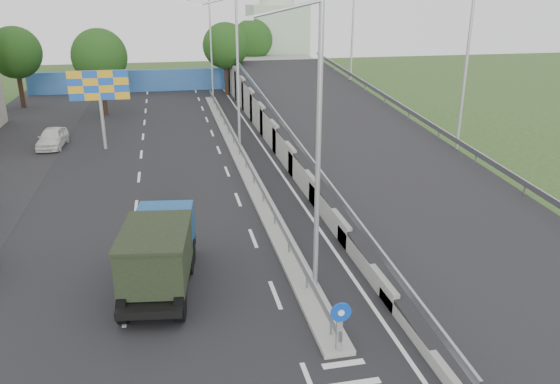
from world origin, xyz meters
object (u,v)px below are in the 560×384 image
object	(u,v)px
billboard	(99,90)
dump_truck	(159,251)
lamp_post_mid	(235,66)
church	(277,35)
lamp_post_near	(313,140)
sign_bollard	(340,326)
lamp_post_far	(209,41)
parked_car_e	(52,138)

from	to	relation	value
billboard	dump_truck	bearing A→B (deg)	-79.58
lamp_post_mid	church	size ratio (longest dim) A/B	0.73
lamp_post_near	billboard	xyz separation A→B (m)	(-9.11, 22.00, -1.62)
lamp_post_mid	billboard	distance (m)	9.47
sign_bollard	billboard	xyz separation A→B (m)	(-9.00, 25.83, 3.15)
billboard	lamp_post_mid	bearing A→B (deg)	-12.38
lamp_post_far	billboard	distance (m)	20.24
church	lamp_post_near	bearing A→B (deg)	-100.38
lamp_post_mid	dump_truck	xyz separation A→B (m)	(-5.35, -18.42, -4.35)
billboard	sign_bollard	bearing A→B (deg)	-70.79
lamp_post_far	billboard	xyz separation A→B (m)	(-9.11, -18.00, -1.62)
sign_bollard	billboard	bearing A→B (deg)	109.21
lamp_post_mid	dump_truck	world-z (taller)	lamp_post_mid
lamp_post_far	dump_truck	size ratio (longest dim) A/B	1.62
church	dump_truck	xyz separation A→B (m)	(-15.24, -52.42, -3.85)
dump_truck	lamp_post_far	bearing A→B (deg)	89.90
sign_bollard	dump_truck	distance (m)	7.54
sign_bollard	parked_car_e	world-z (taller)	sign_bollard
sign_bollard	church	size ratio (longest dim) A/B	0.12
church	dump_truck	bearing A→B (deg)	-106.22
dump_truck	parked_car_e	xyz separation A→B (m)	(-7.48, 21.73, -0.76)
lamp_post_mid	billboard	size ratio (longest dim) A/B	1.83
lamp_post_near	lamp_post_mid	world-z (taller)	same
lamp_post_mid	sign_bollard	bearing A→B (deg)	-90.26
lamp_post_mid	church	bearing A→B (deg)	73.78
sign_bollard	church	world-z (taller)	church
lamp_post_far	parked_car_e	distance (m)	21.66
lamp_post_mid	dump_truck	distance (m)	19.67
lamp_post_near	church	size ratio (longest dim) A/B	0.73
lamp_post_mid	lamp_post_far	size ratio (longest dim) A/B	1.00
sign_bollard	parked_car_e	xyz separation A→B (m)	(-12.72, 27.14, -0.33)
sign_bollard	billboard	size ratio (longest dim) A/B	0.30
sign_bollard	lamp_post_mid	xyz separation A→B (m)	(0.11, 23.83, 4.77)
parked_car_e	lamp_post_far	bearing A→B (deg)	55.80
lamp_post_mid	lamp_post_far	xyz separation A→B (m)	(0.00, 20.00, 0.00)
sign_bollard	lamp_post_mid	distance (m)	24.30
lamp_post_mid	dump_truck	bearing A→B (deg)	-106.21
lamp_post_near	lamp_post_far	world-z (taller)	same
lamp_post_near	lamp_post_mid	bearing A→B (deg)	90.00
lamp_post_near	parked_car_e	xyz separation A→B (m)	(-12.83, 23.31, -5.11)
lamp_post_near	billboard	world-z (taller)	lamp_post_near
church	parked_car_e	distance (m)	38.46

